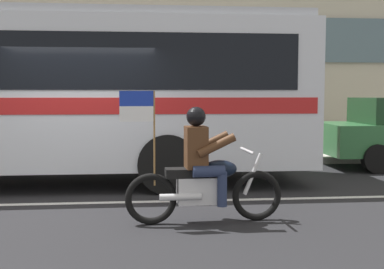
% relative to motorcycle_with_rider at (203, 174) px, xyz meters
% --- Properties ---
extents(ground_plane, '(60.00, 60.00, 0.00)m').
position_rel_motorcycle_with_rider_xyz_m(ground_plane, '(-1.84, 1.94, -0.67)').
color(ground_plane, black).
extents(sidewalk_curb, '(28.00, 3.80, 0.15)m').
position_rel_motorcycle_with_rider_xyz_m(sidewalk_curb, '(-1.84, 7.04, -0.59)').
color(sidewalk_curb, '#B7B2A8').
rests_on(sidewalk_curb, ground_plane).
extents(lane_center_stripe, '(26.60, 0.14, 0.01)m').
position_rel_motorcycle_with_rider_xyz_m(lane_center_stripe, '(-1.84, 1.34, -0.66)').
color(lane_center_stripe, silver).
rests_on(lane_center_stripe, ground_plane).
extents(motorcycle_with_rider, '(2.19, 0.64, 1.78)m').
position_rel_motorcycle_with_rider_xyz_m(motorcycle_with_rider, '(0.00, 0.00, 0.00)').
color(motorcycle_with_rider, black).
rests_on(motorcycle_with_rider, ground_plane).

